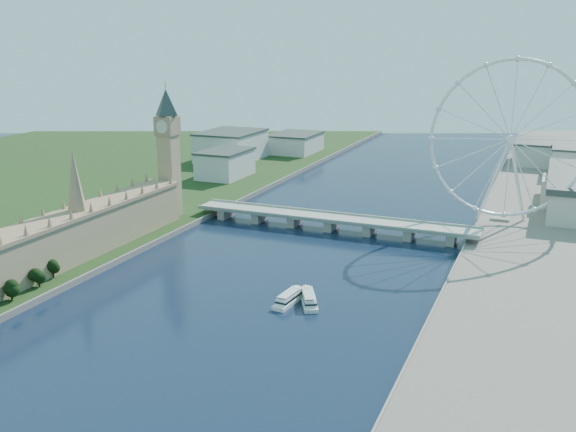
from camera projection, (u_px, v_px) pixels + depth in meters
The scene contains 7 objects.
parliament_range at pixel (79, 233), 414.50m from camera, with size 24.00×200.00×70.00m.
big_ben at pixel (168, 137), 498.07m from camera, with size 20.02×20.02×110.00m.
westminster_bridge at pixel (332, 221), 485.92m from camera, with size 220.00×22.00×9.50m.
london_eye at pixel (511, 140), 474.48m from camera, with size 113.60×39.12×124.30m.
city_skyline at pixel (443, 156), 700.32m from camera, with size 505.00×280.00×32.00m.
tour_boat_near at pixel (309, 303), 349.13m from camera, with size 7.82×30.55×6.76m, color silver, non-canonical shape.
tour_boat_far at pixel (290, 303), 350.17m from camera, with size 7.76×30.33×6.71m, color white, non-canonical shape.
Camera 1 is at (149.37, -144.67, 137.71)m, focal length 40.00 mm.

